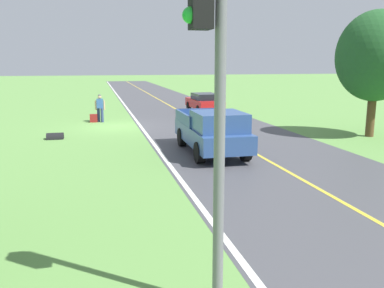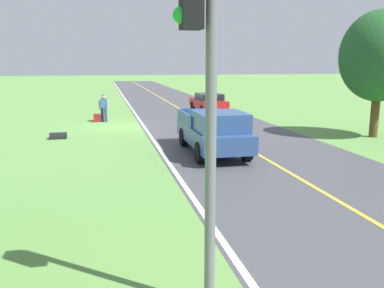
{
  "view_description": "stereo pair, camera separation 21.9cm",
  "coord_description": "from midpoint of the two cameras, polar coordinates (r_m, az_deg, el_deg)",
  "views": [
    {
      "loc": [
        1.24,
        23.89,
        3.67
      ],
      "look_at": [
        -1.76,
        11.33,
        1.08
      ],
      "focal_mm": 38.02,
      "sensor_mm": 36.0,
      "label": 1
    },
    {
      "loc": [
        1.03,
        23.93,
        3.67
      ],
      "look_at": [
        -1.76,
        11.33,
        1.08
      ],
      "focal_mm": 38.02,
      "sensor_mm": 36.0,
      "label": 2
    }
  ],
  "objects": [
    {
      "name": "drainage_culvert",
      "position": [
        21.07,
        -17.96,
        0.75
      ],
      "size": [
        0.8,
        0.6,
        0.6
      ],
      "primitive_type": "cylinder",
      "rotation": [
        0.0,
        1.57,
        0.0
      ],
      "color": "black",
      "rests_on": "ground"
    },
    {
      "name": "ground_plane",
      "position": [
        24.22,
        -9.67,
        2.46
      ],
      "size": [
        200.0,
        200.0,
        0.0
      ],
      "primitive_type": "plane",
      "color": "#609347"
    },
    {
      "name": "lane_edge_line",
      "position": [
        24.31,
        -6.58,
        2.59
      ],
      "size": [
        0.16,
        117.6,
        0.0
      ],
      "primitive_type": "cube",
      "color": "silver",
      "rests_on": "ground"
    },
    {
      "name": "lane_centre_line",
      "position": [
        24.98,
        2.09,
        2.89
      ],
      "size": [
        0.14,
        117.6,
        0.0
      ],
      "primitive_type": "cube",
      "color": "gold",
      "rests_on": "ground"
    },
    {
      "name": "pickup_truck_passing",
      "position": [
        16.52,
        3.51,
        1.89
      ],
      "size": [
        2.14,
        5.42,
        1.82
      ],
      "color": "#2D4C84",
      "rests_on": "ground"
    },
    {
      "name": "road_surface",
      "position": [
        24.98,
        2.09,
        2.89
      ],
      "size": [
        7.93,
        120.0,
        0.0
      ],
      "primitive_type": "cube",
      "color": "#47474C",
      "rests_on": "ground"
    },
    {
      "name": "sedan_near_oncoming",
      "position": [
        30.87,
        2.54,
        5.91
      ],
      "size": [
        2.04,
        4.46,
        1.41
      ],
      "color": "red",
      "rests_on": "ground"
    },
    {
      "name": "traffic_light_mast",
      "position": [
        5.59,
        2.35,
        10.13
      ],
      "size": [
        0.61,
        0.32,
        5.2
      ],
      "color": "slate",
      "rests_on": "ground"
    },
    {
      "name": "hitchhiker_walking",
      "position": [
        26.21,
        -12.05,
        5.2
      ],
      "size": [
        0.62,
        0.52,
        1.75
      ],
      "color": "navy",
      "rests_on": "ground"
    },
    {
      "name": "tree_far_side_near",
      "position": [
        22.15,
        25.13,
        11.08
      ],
      "size": [
        3.84,
        3.84,
        6.2
      ],
      "color": "brown",
      "rests_on": "ground"
    },
    {
      "name": "suitcase_carried",
      "position": [
        26.22,
        -12.9,
        3.58
      ],
      "size": [
        0.46,
        0.21,
        0.52
      ],
      "primitive_type": "cube",
      "rotation": [
        0.0,
        0.0,
        1.55
      ],
      "color": "maroon",
      "rests_on": "ground"
    }
  ]
}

